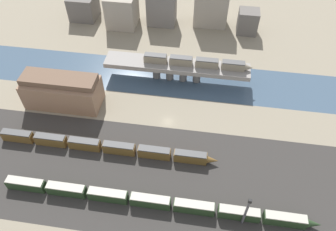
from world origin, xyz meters
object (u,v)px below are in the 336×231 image
(warehouse_building, at_px, (62,91))
(train_yard_near, at_px, (155,202))
(signal_tower, at_px, (246,212))
(train_yard_mid, at_px, (105,147))
(train_on_bridge, at_px, (197,62))

(warehouse_building, bearing_deg, train_yard_near, -41.90)
(signal_tower, bearing_deg, train_yard_mid, 157.30)
(train_on_bridge, relative_size, train_yard_near, 0.46)
(train_yard_mid, height_order, warehouse_building, warehouse_building)
(train_yard_near, height_order, warehouse_building, warehouse_building)
(train_on_bridge, distance_m, train_yard_mid, 49.45)
(warehouse_building, relative_size, signal_tower, 2.10)
(train_on_bridge, bearing_deg, train_yard_near, -96.90)
(train_on_bridge, relative_size, warehouse_building, 1.52)
(train_yard_near, xyz_separation_m, signal_tower, (26.13, -1.76, 5.05))
(train_yard_mid, height_order, signal_tower, signal_tower)
(train_on_bridge, distance_m, train_yard_near, 59.04)
(train_yard_near, bearing_deg, train_yard_mid, 139.07)
(train_yard_near, bearing_deg, signal_tower, -3.85)
(train_yard_mid, distance_m, warehouse_building, 30.11)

